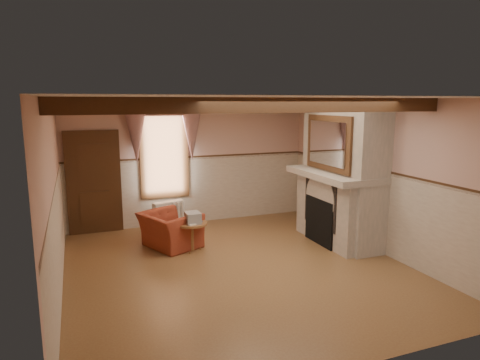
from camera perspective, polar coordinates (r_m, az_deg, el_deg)
name	(u,v)px	position (r m, az deg, el deg)	size (l,w,h in m)	color
floor	(238,268)	(7.32, -0.29, -11.63)	(5.50, 6.00, 0.01)	brown
ceiling	(238,98)	(6.79, -0.31, 10.86)	(5.50, 6.00, 0.01)	silver
wall_back	(191,162)	(9.74, -6.61, 2.39)	(5.50, 0.02, 2.80)	tan
wall_front	(347,242)	(4.34, 14.11, -7.99)	(5.50, 0.02, 2.80)	tan
wall_left	(53,200)	(6.49, -23.64, -2.45)	(0.02, 6.00, 2.80)	tan
wall_right	(377,176)	(8.29, 17.76, 0.56)	(0.02, 6.00, 2.80)	tan
wainscot	(238,225)	(7.07, -0.29, -5.99)	(5.50, 6.00, 1.50)	beige
chair_rail	(238,180)	(6.90, -0.30, 0.00)	(5.50, 6.00, 0.08)	black
firebox	(322,221)	(8.54, 10.93, -5.39)	(0.20, 0.95, 0.90)	black
armchair	(170,230)	(8.31, -9.31, -6.59)	(1.03, 0.90, 0.67)	maroon
side_table	(192,237)	(8.06, -6.45, -7.52)	(0.58, 0.58, 0.55)	brown
book_stack	(193,218)	(7.92, -6.32, -5.01)	(0.26, 0.32, 0.20)	#B7AD8C
radiator	(169,215)	(9.54, -9.49, -4.60)	(0.70, 0.18, 0.60)	silver
bowl	(337,169)	(8.41, 12.77, 1.40)	(0.39, 0.39, 0.09)	brown
mantel_clock	(314,161)	(9.12, 9.79, 2.53)	(0.14, 0.24, 0.20)	#311C0D
oil_lamp	(323,161)	(8.80, 11.07, 2.46)	(0.11, 0.11, 0.28)	gold
candle_red	(352,171)	(8.01, 14.73, 1.11)	(0.06, 0.06, 0.16)	#A01713
jar_yellow	(341,170)	(8.31, 13.26, 1.36)	(0.06, 0.06, 0.12)	gold
fireplace	(343,172)	(8.57, 13.56, 1.07)	(0.85, 2.00, 2.80)	gray
mantel	(335,174)	(8.48, 12.54, 0.74)	(1.05, 2.05, 0.12)	gray
overmantel_mirror	(328,143)	(8.30, 11.64, 4.82)	(0.06, 1.44, 1.04)	silver
door	(94,184)	(9.44, -18.89, -0.52)	(1.10, 0.10, 2.10)	black
window	(164,152)	(9.55, -10.08, 3.65)	(1.06, 0.08, 2.02)	white
window_drapes	(164,125)	(9.41, -10.09, 7.22)	(1.30, 0.14, 1.40)	gray
ceiling_beam_front	(270,105)	(5.68, 4.07, 9.92)	(5.50, 0.18, 0.20)	black
ceiling_beam_back	(214,104)	(7.92, -3.45, 10.05)	(5.50, 0.18, 0.20)	black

